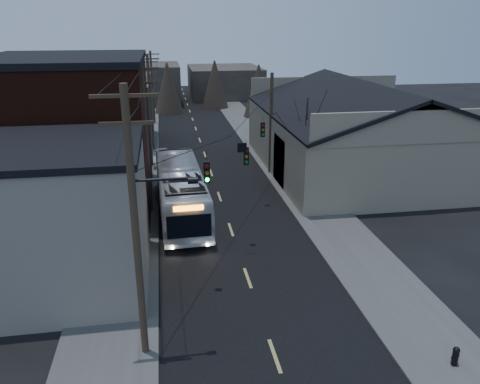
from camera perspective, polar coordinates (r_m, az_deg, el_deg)
The scene contains 14 objects.
road_surface at distance 44.51m, azimuth -4.09°, elevation 3.92°, with size 9.00×110.00×0.02m, color black.
sidewalk_left at distance 44.42m, azimuth -12.48°, elevation 3.52°, with size 4.00×110.00×0.12m, color #474744.
sidewalk_right at distance 45.51m, azimuth 4.11°, elevation 4.35°, with size 4.00×110.00×0.12m, color #474744.
building_clapboard at distance 23.92m, azimuth -21.23°, elevation -3.09°, with size 8.00×8.00×7.00m, color gray.
building_brick at distance 33.99m, azimuth -19.75°, elevation 6.40°, with size 10.00×12.00×10.00m, color #33120B.
building_left_far at distance 49.73m, azimuth -15.97°, elevation 9.05°, with size 9.00×14.00×7.00m, color #302C26.
warehouse at distance 42.28m, azimuth 14.43°, elevation 6.24°, with size 16.16×20.60×7.73m.
building_far_left at distance 78.19m, azimuth -11.15°, elevation 12.83°, with size 10.00×12.00×6.00m, color #302C26.
building_far_right at distance 83.88m, azimuth -1.91°, elevation 13.31°, with size 12.00×14.00×5.00m, color #302C26.
bare_tree at distance 35.28m, azimuth 7.97°, elevation 5.51°, with size 0.40×0.40×7.20m, color black.
utility_lines at distance 37.48m, azimuth -8.20°, elevation 8.48°, with size 11.24×45.28×10.50m.
bus at distance 31.51m, azimuth -7.23°, elevation 0.14°, with size 2.85×12.18×3.39m, color silver.
parked_car at distance 43.56m, azimuth -9.68°, elevation 4.20°, with size 1.38×3.95×1.30m, color #B5B6BD.
fire_hydrant at distance 20.32m, azimuth 24.79°, elevation -17.61°, with size 0.38×0.27×0.78m.
Camera 1 is at (-3.77, -12.60, 12.34)m, focal length 35.00 mm.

